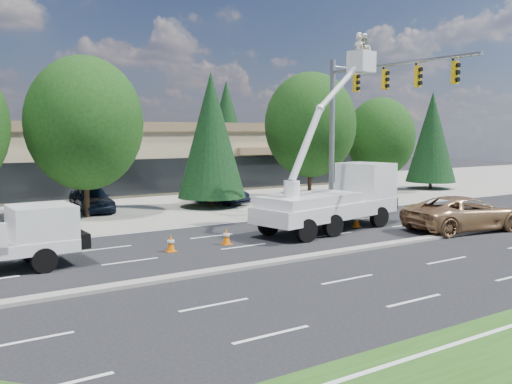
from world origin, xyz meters
TOP-DOWN VIEW (x-y plane):
  - ground at (0.00, 0.00)m, footprint 140.00×140.00m
  - concrete_apron at (0.00, 20.00)m, footprint 140.00×22.00m
  - road_median at (0.00, 0.00)m, footprint 120.00×0.55m
  - strip_mall at (0.00, 29.97)m, footprint 50.40×15.40m
  - tree_front_d at (-3.00, 15.00)m, footprint 6.49×6.49m
  - tree_front_e at (5.00, 15.00)m, footprint 4.33×4.33m
  - tree_front_f at (13.00, 15.00)m, footprint 6.48×6.48m
  - tree_front_g at (20.00, 15.00)m, footprint 5.36×5.36m
  - tree_front_h at (26.00, 15.00)m, footprint 4.10×4.10m
  - tree_back_c at (10.00, 42.00)m, footprint 3.86×3.86m
  - tree_back_d at (22.00, 42.00)m, footprint 5.48×5.48m
  - signal_mast at (10.03, 7.04)m, footprint 2.76×10.16m
  - utility_pickup at (-9.29, 4.20)m, footprint 5.81×2.35m
  - bucket_truck at (6.25, 4.35)m, footprint 8.69×4.03m
  - traffic_cone_b at (-2.98, 4.00)m, footprint 0.40×0.40m
  - traffic_cone_c at (-0.36, 4.02)m, footprint 0.40×0.40m
  - traffic_cone_d at (7.39, 4.21)m, footprint 0.40×0.40m
  - minivan at (11.06, 0.60)m, footprint 6.46×3.73m
  - parked_car_west at (-2.13, 16.99)m, footprint 2.03×4.72m
  - parked_car_east at (6.14, 16.00)m, footprint 2.64×4.52m

SIDE VIEW (x-z plane):
  - ground at x=0.00m, z-range 0.00..0.00m
  - concrete_apron at x=0.00m, z-range 0.00..0.01m
  - road_median at x=0.00m, z-range 0.00..0.12m
  - traffic_cone_b at x=-2.98m, z-range -0.01..0.69m
  - traffic_cone_c at x=-0.36m, z-range -0.01..0.69m
  - traffic_cone_d at x=7.39m, z-range -0.01..0.69m
  - parked_car_east at x=6.14m, z-range 0.00..1.41m
  - parked_car_west at x=-2.13m, z-range 0.00..1.59m
  - minivan at x=11.06m, z-range 0.00..1.69m
  - utility_pickup at x=-9.29m, z-range -0.20..2.03m
  - bucket_truck at x=6.25m, z-range -2.81..6.94m
  - strip_mall at x=0.00m, z-range 0.08..5.58m
  - tree_back_c at x=10.00m, z-range 0.28..7.88m
  - tree_front_h at x=26.00m, z-range 0.29..8.38m
  - tree_front_g at x=20.00m, z-range 0.63..8.08m
  - tree_front_e at x=5.00m, z-range 0.31..8.85m
  - tree_front_f at x=13.00m, z-range 0.77..9.76m
  - tree_front_d at x=-3.00m, z-range 0.77..9.77m
  - tree_back_d at x=22.00m, z-range 0.39..11.20m
  - signal_mast at x=10.03m, z-range 1.56..10.56m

